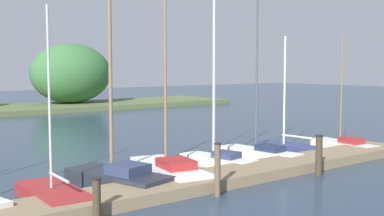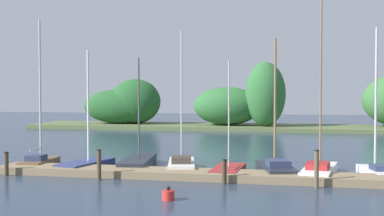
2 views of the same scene
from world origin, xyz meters
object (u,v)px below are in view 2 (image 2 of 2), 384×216
object	(u,v)px
sailboat_1	(87,163)
sailboat_2	(139,162)
sailboat_7	(376,168)
sailboat_0	(40,159)
mooring_piling_0	(6,164)
sailboat_6	(319,169)
sailboat_5	(275,167)
mooring_piling_3	(317,169)
sailboat_3	(181,164)
sailboat_4	(228,170)
channel_buoy_0	(168,195)
mooring_piling_2	(224,171)
mooring_piling_1	(99,165)

from	to	relation	value
sailboat_1	sailboat_2	size ratio (longest dim) A/B	1.06
sailboat_2	sailboat_7	bearing A→B (deg)	-98.56
sailboat_0	mooring_piling_0	distance (m)	2.66
sailboat_2	sailboat_6	bearing A→B (deg)	-101.92
sailboat_5	mooring_piling_3	xyz separation A→B (m)	(1.75, -2.90, 0.42)
sailboat_3	sailboat_4	world-z (taller)	sailboat_3
sailboat_3	channel_buoy_0	bearing A→B (deg)	176.28
channel_buoy_0	mooring_piling_2	bearing A→B (deg)	64.94
sailboat_5	mooring_piling_1	size ratio (longest dim) A/B	4.71
sailboat_6	mooring_piling_3	xyz separation A→B (m)	(-0.30, -2.90, 0.45)
sailboat_0	sailboat_1	xyz separation A→B (m)	(2.69, 0.00, -0.12)
sailboat_5	mooring_piling_1	world-z (taller)	sailboat_5
sailboat_7	channel_buoy_0	xyz separation A→B (m)	(-8.41, -6.74, -0.22)
sailboat_1	sailboat_6	bearing A→B (deg)	-76.12
sailboat_7	mooring_piling_1	distance (m)	12.95
sailboat_1	mooring_piling_3	world-z (taller)	sailboat_1
sailboat_4	sailboat_5	bearing A→B (deg)	-77.03
mooring_piling_0	mooring_piling_2	bearing A→B (deg)	0.42
sailboat_5	mooring_piling_3	size ratio (longest dim) A/B	4.14
sailboat_6	mooring_piling_0	world-z (taller)	sailboat_6
sailboat_1	sailboat_2	bearing A→B (deg)	-54.24
sailboat_0	channel_buoy_0	xyz separation A→B (m)	(8.56, -6.03, -0.24)
sailboat_4	sailboat_5	size ratio (longest dim) A/B	0.84
sailboat_4	mooring_piling_1	distance (m)	6.17
sailboat_4	sailboat_7	xyz separation A→B (m)	(6.91, 0.85, 0.19)
sailboat_3	sailboat_4	xyz separation A→B (m)	(2.47, -0.60, -0.12)
sailboat_0	sailboat_5	bearing A→B (deg)	-93.60
sailboat_2	mooring_piling_1	world-z (taller)	sailboat_2
mooring_piling_0	mooring_piling_1	bearing A→B (deg)	-1.77
sailboat_3	channel_buoy_0	size ratio (longest dim) A/B	13.57
sailboat_3	sailboat_4	bearing A→B (deg)	-116.04
sailboat_4	sailboat_0	bearing A→B (deg)	92.57
sailboat_1	sailboat_4	world-z (taller)	sailboat_1
sailboat_0	mooring_piling_1	distance (m)	5.31
sailboat_0	sailboat_4	world-z (taller)	sailboat_0
sailboat_2	channel_buoy_0	size ratio (longest dim) A/B	11.08
sailboat_5	sailboat_4	bearing A→B (deg)	85.67
mooring_piling_2	channel_buoy_0	xyz separation A→B (m)	(-1.62, -3.46, -0.35)
sailboat_6	sailboat_0	bearing A→B (deg)	101.68
sailboat_6	mooring_piling_1	xyz separation A→B (m)	(-9.84, -3.03, 0.35)
channel_buoy_0	sailboat_7	bearing A→B (deg)	38.71
sailboat_2	sailboat_3	xyz separation A→B (m)	(2.46, -0.58, 0.05)
sailboat_0	mooring_piling_3	xyz separation A→B (m)	(14.05, -2.67, 0.37)
mooring_piling_3	channel_buoy_0	size ratio (longest dim) A/B	3.03
sailboat_3	mooring_piling_0	size ratio (longest dim) A/B	6.21
sailboat_7	mooring_piling_3	xyz separation A→B (m)	(-2.92, -3.37, 0.38)
sailboat_2	sailboat_6	size ratio (longest dim) A/B	0.70
sailboat_1	channel_buoy_0	distance (m)	8.42
mooring_piling_0	channel_buoy_0	xyz separation A→B (m)	(8.80, -3.38, -0.38)
mooring_piling_0	mooring_piling_3	world-z (taller)	mooring_piling_3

